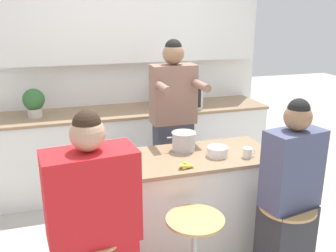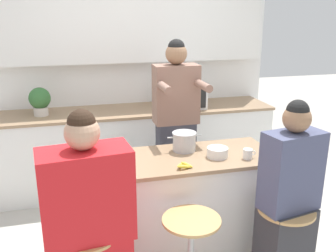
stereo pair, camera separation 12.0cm
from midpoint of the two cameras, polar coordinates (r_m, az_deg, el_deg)
name	(u,v)px [view 1 (the left image)]	position (r m, az deg, el deg)	size (l,w,h in m)	color
wall_back	(126,54)	(4.53, -7.18, 10.87)	(3.40, 0.22, 2.70)	white
back_counter	(134,148)	(4.47, -5.96, -3.31)	(3.16, 0.66, 0.94)	white
kitchen_island	(170,207)	(3.20, -0.76, -12.29)	(1.74, 0.64, 0.90)	black
bar_stool_rightmost	(284,241)	(3.01, 16.15, -16.46)	(0.40, 0.40, 0.68)	tan
person_cooking	(173,132)	(3.67, -0.15, -0.96)	(0.42, 0.53, 1.78)	#383842
person_wrapped_blanket	(94,234)	(2.46, -12.62, -15.79)	(0.57, 0.34, 1.50)	red
person_seated_near	(288,206)	(2.89, 16.74, -11.58)	(0.44, 0.33, 1.47)	#333338
cooking_pot	(184,141)	(3.14, 1.31, -2.34)	(0.29, 0.20, 0.16)	#B7BABC
fruit_bowl	(217,152)	(3.05, 6.41, -3.90)	(0.17, 0.17, 0.08)	white
coffee_cup_near	(82,168)	(2.80, -14.21, -6.19)	(0.10, 0.07, 0.09)	#4C7099
coffee_cup_far	(247,153)	(3.06, 10.91, -4.02)	(0.11, 0.08, 0.08)	white
banana_bunch	(185,165)	(2.81, 1.43, -6.03)	(0.14, 0.10, 0.05)	yellow
microwave	(177,95)	(4.39, 0.64, 4.73)	(0.49, 0.39, 0.29)	white
potted_plant	(34,101)	(4.23, -20.53, 3.52)	(0.23, 0.23, 0.31)	beige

